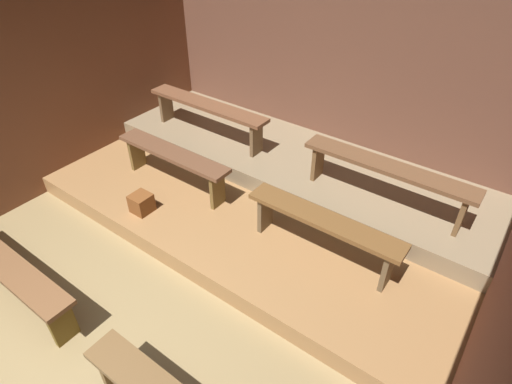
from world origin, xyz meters
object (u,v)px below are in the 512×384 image
(bench_floor_left, at_px, (2,264))
(wooden_crate_lower, at_px, (142,203))
(bench_lower_left, at_px, (173,159))
(bench_middle_left, at_px, (207,110))
(bench_lower_right, at_px, (323,225))
(bench_middle_right, at_px, (387,172))

(bench_floor_left, height_order, wooden_crate_lower, bench_floor_left)
(bench_lower_left, height_order, wooden_crate_lower, bench_lower_left)
(bench_middle_left, relative_size, wooden_crate_lower, 8.44)
(bench_floor_left, height_order, bench_middle_left, bench_middle_left)
(bench_lower_right, relative_size, wooden_crate_lower, 7.33)
(wooden_crate_lower, bearing_deg, bench_lower_left, 95.49)
(bench_lower_left, relative_size, bench_middle_left, 0.87)
(bench_lower_left, height_order, bench_middle_right, bench_middle_right)
(bench_floor_left, xyz_separation_m, wooden_crate_lower, (0.27, 1.47, -0.07))
(wooden_crate_lower, bearing_deg, bench_middle_right, 34.07)
(bench_lower_right, height_order, wooden_crate_lower, bench_lower_right)
(bench_lower_left, height_order, bench_middle_left, bench_middle_left)
(bench_middle_left, relative_size, bench_middle_right, 1.00)
(bench_lower_left, xyz_separation_m, bench_middle_right, (2.31, 0.91, 0.23))
(bench_middle_right, relative_size, wooden_crate_lower, 8.44)
(wooden_crate_lower, bearing_deg, bench_floor_left, -100.47)
(bench_lower_right, xyz_separation_m, wooden_crate_lower, (-2.01, -0.61, -0.28))
(bench_lower_left, xyz_separation_m, wooden_crate_lower, (0.06, -0.61, -0.28))
(bench_middle_left, distance_m, wooden_crate_lower, 1.63)
(bench_lower_right, height_order, bench_middle_right, bench_middle_right)
(bench_lower_right, distance_m, bench_middle_right, 0.97)
(bench_middle_left, height_order, bench_middle_right, same)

